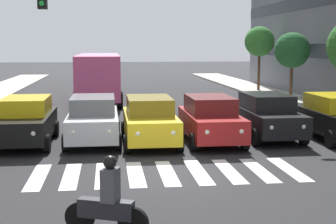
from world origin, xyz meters
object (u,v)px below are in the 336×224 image
(car_1, at_px, (267,116))
(car_4, at_px, (93,119))
(car_2, at_px, (210,119))
(street_tree_2, at_px, (292,50))
(car_3, at_px, (150,120))
(car_5, at_px, (26,121))
(car_0, at_px, (336,117))
(street_tree_3, at_px, (260,42))
(motorcycle_with_rider, at_px, (107,203))
(bus_behind_traffic, at_px, (99,73))

(car_1, bearing_deg, car_4, 1.07)
(car_2, height_order, street_tree_2, street_tree_2)
(car_1, height_order, car_3, same)
(car_4, xyz_separation_m, street_tree_2, (-12.02, -11.44, 2.38))
(car_2, height_order, car_5, same)
(car_0, height_order, car_2, same)
(car_3, xyz_separation_m, street_tree_3, (-10.05, -18.94, 2.96))
(motorcycle_with_rider, bearing_deg, car_2, -113.88)
(car_0, bearing_deg, car_1, -15.08)
(car_4, height_order, car_5, same)
(car_3, bearing_deg, car_0, 179.57)
(car_0, height_order, motorcycle_with_rider, car_0)
(car_0, distance_m, motorcycle_with_rider, 12.20)
(car_1, relative_size, bus_behind_traffic, 0.42)
(car_1, bearing_deg, car_3, 7.65)
(car_4, xyz_separation_m, street_tree_3, (-12.11, -18.45, 2.96))
(car_5, bearing_deg, car_0, 177.53)
(car_4, bearing_deg, car_3, 166.40)
(car_1, bearing_deg, car_5, 1.10)
(motorcycle_with_rider, bearing_deg, street_tree_2, -119.25)
(car_4, xyz_separation_m, bus_behind_traffic, (0.00, -13.37, 0.97))
(car_0, bearing_deg, bus_behind_traffic, -56.44)
(street_tree_2, height_order, street_tree_3, street_tree_3)
(car_1, xyz_separation_m, street_tree_3, (-5.40, -18.32, 2.96))
(car_1, distance_m, street_tree_2, 12.72)
(car_3, height_order, street_tree_3, street_tree_3)
(car_2, relative_size, street_tree_3, 0.92)
(car_0, xyz_separation_m, street_tree_2, (-2.78, -11.99, 2.38))
(car_0, relative_size, motorcycle_with_rider, 2.76)
(car_0, height_order, street_tree_2, street_tree_2)
(street_tree_3, bearing_deg, car_5, 51.85)
(car_5, xyz_separation_m, street_tree_3, (-14.53, -18.50, 2.96))
(car_1, relative_size, car_4, 1.00)
(bus_behind_traffic, bearing_deg, street_tree_2, 170.87)
(street_tree_3, bearing_deg, car_1, 73.59)
(car_3, distance_m, bus_behind_traffic, 14.06)
(car_3, height_order, bus_behind_traffic, bus_behind_traffic)
(car_0, height_order, car_4, same)
(motorcycle_with_rider, bearing_deg, car_4, -86.72)
(car_4, relative_size, street_tree_3, 0.92)
(car_3, bearing_deg, street_tree_2, -129.82)
(car_1, xyz_separation_m, car_5, (9.13, 0.18, 0.00))
(car_1, height_order, car_5, same)
(car_3, relative_size, car_5, 1.00)
(car_3, xyz_separation_m, car_5, (4.48, -0.45, 0.00))
(car_5, distance_m, bus_behind_traffic, 13.67)
(car_1, relative_size, car_3, 1.00)
(car_1, relative_size, street_tree_2, 1.05)
(car_5, distance_m, motorcycle_with_rider, 9.51)
(car_1, height_order, car_2, same)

